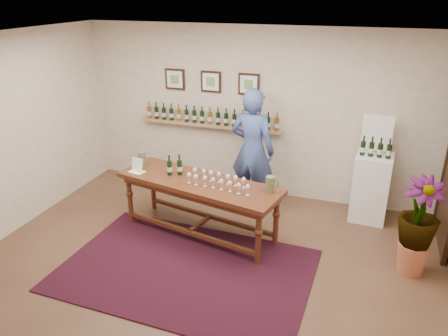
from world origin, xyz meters
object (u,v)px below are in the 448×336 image
(display_pedestal, at_px, (371,187))
(tasting_table, at_px, (199,189))
(person, at_px, (252,150))
(potted_plant, at_px, (417,227))

(display_pedestal, bearing_deg, tasting_table, -151.04)
(display_pedestal, bearing_deg, person, -173.41)
(display_pedestal, xyz_separation_m, person, (-1.81, -0.21, 0.46))
(tasting_table, xyz_separation_m, person, (0.47, 1.06, 0.27))
(person, bearing_deg, potted_plant, 164.83)
(tasting_table, bearing_deg, person, 77.84)
(potted_plant, height_order, person, person)
(tasting_table, bearing_deg, potted_plant, 11.84)
(display_pedestal, distance_m, person, 1.88)
(display_pedestal, relative_size, potted_plant, 0.95)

